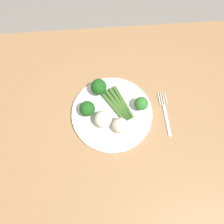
# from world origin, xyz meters

# --- Properties ---
(ground_plane) EXTENTS (6.00, 6.00, 0.02)m
(ground_plane) POSITION_xyz_m (0.00, 0.00, -0.01)
(ground_plane) COLOR gray
(dining_table) EXTENTS (1.18, 0.81, 0.76)m
(dining_table) POSITION_xyz_m (0.00, 0.00, 0.63)
(dining_table) COLOR #9E754C
(dining_table) RESTS_ON ground_plane
(plate) EXTENTS (0.28, 0.28, 0.01)m
(plate) POSITION_xyz_m (-0.08, 0.01, 0.76)
(plate) COLOR white
(plate) RESTS_ON dining_table
(asparagus_bundle) EXTENTS (0.11, 0.14, 0.01)m
(asparagus_bundle) POSITION_xyz_m (-0.06, 0.04, 0.78)
(asparagus_bundle) COLOR #3D6626
(asparagus_bundle) RESTS_ON plate
(broccoli_back) EXTENTS (0.05, 0.05, 0.07)m
(broccoli_back) POSITION_xyz_m (-0.12, 0.10, 0.81)
(broccoli_back) COLOR #4C7F2B
(broccoli_back) RESTS_ON plate
(broccoli_outer_edge) EXTENTS (0.05, 0.05, 0.06)m
(broccoli_outer_edge) POSITION_xyz_m (0.02, 0.03, 0.80)
(broccoli_outer_edge) COLOR #609E3D
(broccoli_outer_edge) RESTS_ON plate
(broccoli_near_center) EXTENTS (0.05, 0.05, 0.06)m
(broccoli_near_center) POSITION_xyz_m (-0.16, 0.02, 0.81)
(broccoli_near_center) COLOR #4C7F2B
(broccoli_near_center) RESTS_ON plate
(cauliflower_right) EXTENTS (0.05, 0.05, 0.05)m
(cauliflower_right) POSITION_xyz_m (-0.06, -0.04, 0.80)
(cauliflower_right) COLOR silver
(cauliflower_right) RESTS_ON plate
(cauliflower_front_left) EXTENTS (0.06, 0.06, 0.06)m
(cauliflower_front_left) POSITION_xyz_m (-0.11, -0.02, 0.80)
(cauliflower_front_left) COLOR white
(cauliflower_front_left) RESTS_ON plate
(fork) EXTENTS (0.03, 0.17, 0.00)m
(fork) POSITION_xyz_m (0.11, 0.00, 0.76)
(fork) COLOR silver
(fork) RESTS_ON dining_table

